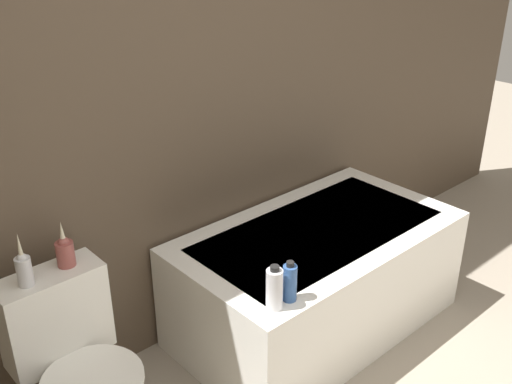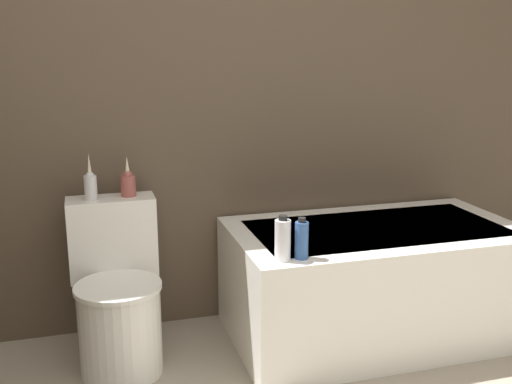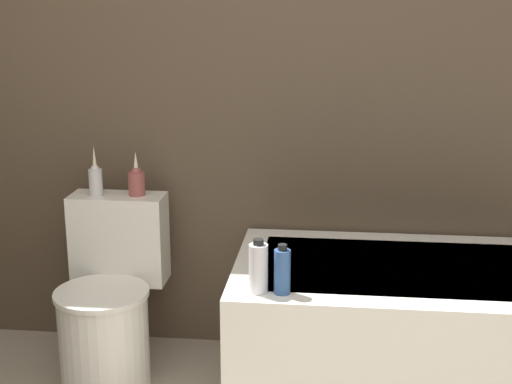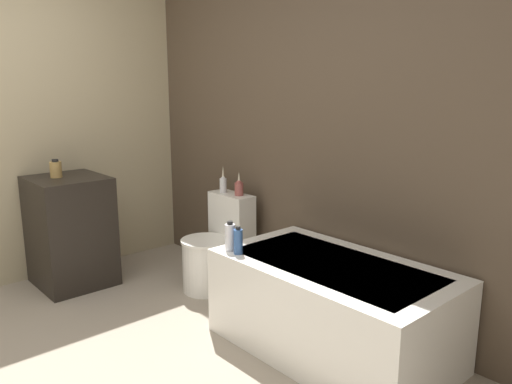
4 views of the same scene
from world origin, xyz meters
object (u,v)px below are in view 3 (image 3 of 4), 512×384
object	(u,v)px
shampoo_bottle_tall	(258,268)
shampoo_bottle_short	(282,271)
vase_gold	(95,179)
bathtub	(418,334)
toilet	(109,304)
vase_silver	(136,180)

from	to	relation	value
shampoo_bottle_tall	shampoo_bottle_short	xyz separation A→B (m)	(0.08, -0.00, -0.01)
vase_gold	shampoo_bottle_short	xyz separation A→B (m)	(0.82, -0.53, -0.17)
bathtub	toilet	size ratio (longest dim) A/B	1.92
vase_gold	shampoo_bottle_short	distance (m)	0.99
bathtub	vase_silver	world-z (taller)	vase_silver
shampoo_bottle_short	vase_silver	bearing A→B (deg)	139.81
toilet	shampoo_bottle_short	bearing A→B (deg)	-26.26
vase_gold	shampoo_bottle_short	bearing A→B (deg)	-32.69
shampoo_bottle_tall	shampoo_bottle_short	distance (m)	0.08
toilet	vase_gold	bearing A→B (deg)	117.22
bathtub	shampoo_bottle_tall	size ratio (longest dim) A/B	7.38
vase_silver	shampoo_bottle_tall	xyz separation A→B (m)	(0.57, -0.55, -0.16)
bathtub	vase_gold	distance (m)	1.45
bathtub	shampoo_bottle_tall	bearing A→B (deg)	-152.66
toilet	shampoo_bottle_tall	bearing A→B (deg)	-28.92
vase_silver	bathtub	bearing A→B (deg)	-11.98
bathtub	vase_silver	bearing A→B (deg)	168.02
bathtub	shampoo_bottle_short	world-z (taller)	shampoo_bottle_short
toilet	vase_silver	distance (m)	0.53
vase_silver	shampoo_bottle_tall	world-z (taller)	vase_silver
shampoo_bottle_tall	bathtub	bearing A→B (deg)	27.34
shampoo_bottle_short	shampoo_bottle_tall	bearing A→B (deg)	178.80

